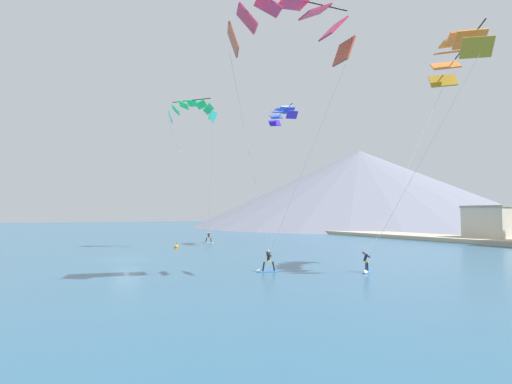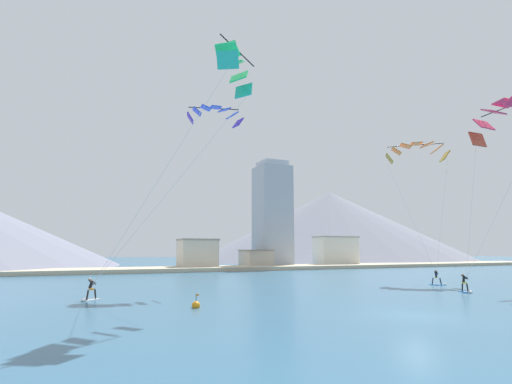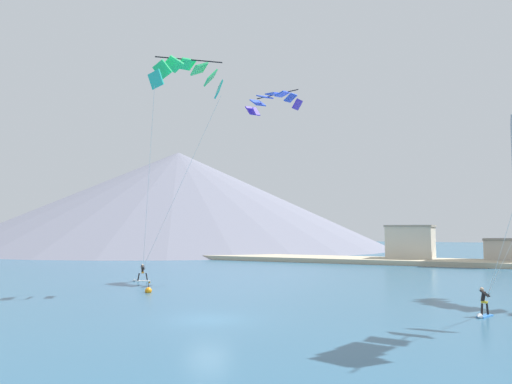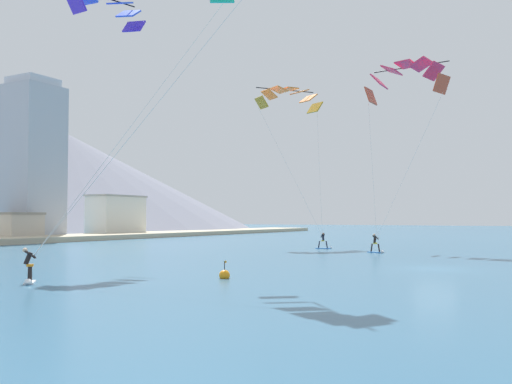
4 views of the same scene
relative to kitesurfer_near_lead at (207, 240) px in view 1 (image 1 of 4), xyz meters
name	(u,v)px [view 1 (image 1 of 4)]	position (x,y,z in m)	size (l,w,h in m)	color
ground_plane	(127,259)	(17.30, -15.04, -0.53)	(400.00, 400.00, 0.00)	#2D5B7A
kitesurfer_near_lead	(207,240)	(0.00, 0.00, 0.00)	(1.51, 1.52, 1.76)	white
kitesurfer_near_trail	(266,265)	(31.19, -7.15, -0.01)	(0.96, 1.77, 1.76)	#337FDB
kitesurfer_mid_center	(366,266)	(35.08, -0.58, -0.05)	(1.39, 1.62, 1.69)	#337FDB
parafoil_kite_near_lead	(192,110)	(9.24, -5.77, 17.43)	(11.48, 8.78, 17.85)	#24BDA4
parafoil_kite_near_trail	(291,24)	(36.84, -8.40, 16.39)	(7.14, 8.52, 17.04)	#BF452B
parafoil_kite_mid_center	(457,54)	(38.99, 5.30, 16.23)	(7.65, 8.72, 16.50)	#A8801D
parafoil_kite_distant_high_outer	(282,113)	(11.66, 6.46, 17.90)	(6.18, 2.43, 2.17)	#3D22C2
race_marker_buoy	(176,247)	(6.46, -6.84, -0.37)	(0.56, 0.56, 1.02)	orange
shoreline_strip	(471,240)	(17.30, 38.65, -0.18)	(180.00, 10.00, 0.70)	#BCAD8E
shore_building_harbour_front	(492,224)	(19.28, 41.12, 2.40)	(7.04, 6.00, 5.83)	beige
mountain_peak_central_summit	(360,188)	(-51.38, 78.35, 13.21)	(119.67, 119.67, 27.47)	slate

